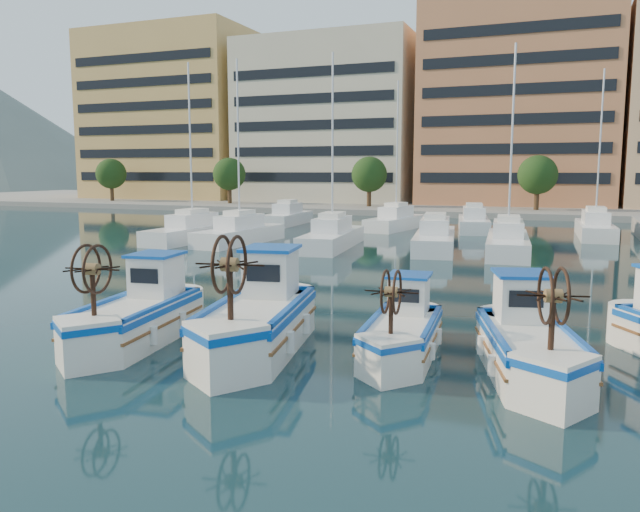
# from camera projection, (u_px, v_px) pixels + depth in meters

# --- Properties ---
(ground) EXTENTS (300.00, 300.00, 0.00)m
(ground) POSITION_uv_depth(u_px,v_px,m) (288.00, 348.00, 16.50)
(ground) COLOR #17363C
(ground) RESTS_ON ground
(waterfront) EXTENTS (180.00, 40.00, 25.60)m
(waterfront) POSITION_uv_depth(u_px,v_px,m) (593.00, 114.00, 71.68)
(waterfront) COLOR gray
(waterfront) RESTS_ON ground
(yacht_marina) EXTENTS (36.13, 22.83, 11.50)m
(yacht_marina) POSITION_uv_depth(u_px,v_px,m) (416.00, 231.00, 42.58)
(yacht_marina) COLOR white
(yacht_marina) RESTS_ON ground
(fishing_boat_a) EXTENTS (2.49, 4.81, 2.93)m
(fishing_boat_a) POSITION_uv_depth(u_px,v_px,m) (138.00, 313.00, 17.04)
(fishing_boat_a) COLOR white
(fishing_boat_a) RESTS_ON ground
(fishing_boat_b) EXTENTS (2.99, 5.36, 3.25)m
(fishing_boat_b) POSITION_uv_depth(u_px,v_px,m) (259.00, 315.00, 16.32)
(fishing_boat_b) COLOR white
(fishing_boat_b) RESTS_ON ground
(fishing_boat_c) EXTENTS (1.90, 4.03, 2.47)m
(fishing_boat_c) POSITION_uv_depth(u_px,v_px,m) (403.00, 329.00, 15.75)
(fishing_boat_c) COLOR white
(fishing_boat_c) RESTS_ON ground
(fishing_boat_d) EXTENTS (2.89, 4.63, 2.81)m
(fishing_boat_d) POSITION_uv_depth(u_px,v_px,m) (528.00, 341.00, 14.30)
(fishing_boat_d) COLOR white
(fishing_boat_d) RESTS_ON ground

